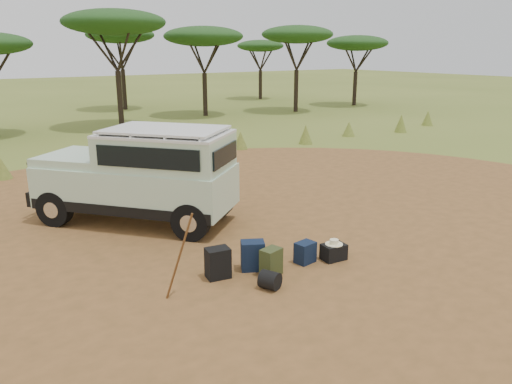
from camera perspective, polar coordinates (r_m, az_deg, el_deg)
ground at (r=10.43m, az=-2.80°, el=-6.72°), size 140.00×140.00×0.00m
dirt_clearing at (r=10.43m, az=-2.80°, el=-6.70°), size 23.00×23.00×0.01m
grass_fringe at (r=18.02m, az=-17.05°, el=3.72°), size 36.60×1.60×0.90m
acacia_treeline at (r=28.64m, az=-23.59°, el=16.46°), size 46.70×13.20×6.26m
safari_vehicle at (r=12.09m, az=-12.92°, el=1.66°), size 4.45×4.78×2.30m
walking_staff at (r=8.38m, az=-8.75°, el=-7.30°), size 0.49×0.22×1.48m
backpack_black at (r=9.17m, az=-4.38°, el=-8.11°), size 0.47×0.38×0.58m
backpack_navy at (r=9.46m, az=-0.38°, el=-7.29°), size 0.53×0.48×0.57m
backpack_olive at (r=9.26m, az=1.74°, el=-8.01°), size 0.43×0.36×0.52m
duffel_navy at (r=9.84m, az=5.64°, el=-6.90°), size 0.42×0.34×0.42m
hard_case at (r=10.05m, az=8.86°, el=-6.80°), size 0.49×0.37×0.33m
stuff_sack at (r=8.81m, az=1.60°, el=-10.04°), size 0.43×0.43×0.33m
safari_hat at (r=9.98m, az=8.91°, el=-5.73°), size 0.35×0.35×0.10m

